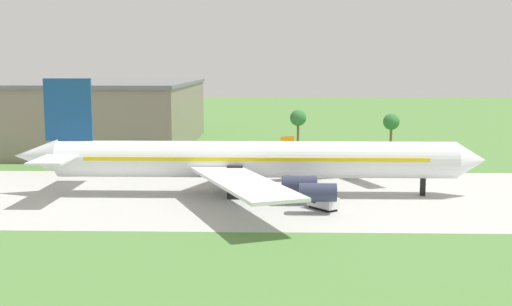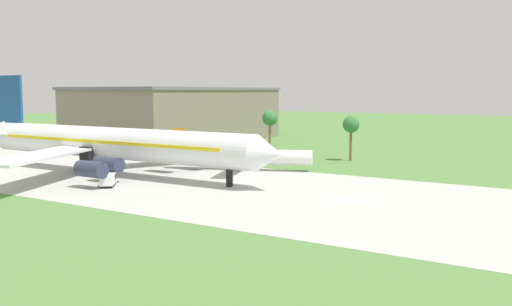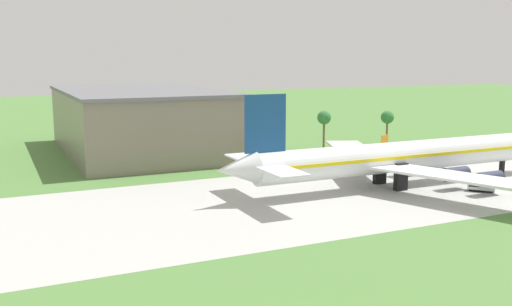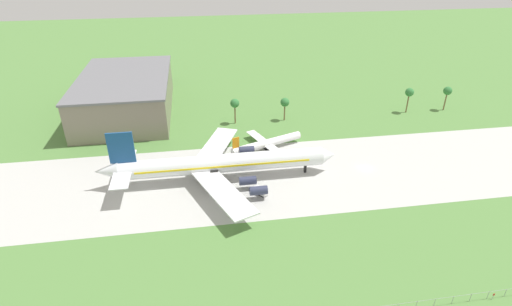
# 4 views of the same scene
# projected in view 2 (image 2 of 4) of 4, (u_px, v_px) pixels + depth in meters

# --- Properties ---
(ground_plane) EXTENTS (600.00, 600.00, 0.00)m
(ground_plane) POSITION_uv_depth(u_px,v_px,m) (346.00, 201.00, 78.11)
(ground_plane) COLOR #517F3D
(taxiway_strip) EXTENTS (320.00, 44.00, 0.02)m
(taxiway_strip) POSITION_uv_depth(u_px,v_px,m) (346.00, 201.00, 78.10)
(taxiway_strip) COLOR #B2B2AD
(taxiway_strip) RESTS_ON ground_plane
(jet_airliner) EXTENTS (73.65, 56.23, 18.19)m
(jet_airliner) POSITION_uv_depth(u_px,v_px,m) (106.00, 143.00, 103.47)
(jet_airliner) COLOR white
(jet_airliner) RESTS_ON ground_plane
(regional_aircraft) EXTENTS (26.47, 24.12, 7.87)m
(regional_aircraft) POSITION_uv_depth(u_px,v_px,m) (240.00, 156.00, 108.49)
(regional_aircraft) COLOR white
(regional_aircraft) RESTS_ON ground_plane
(baggage_tug) EXTENTS (4.50, 4.89, 1.91)m
(baggage_tug) POSITION_uv_depth(u_px,v_px,m) (108.00, 180.00, 89.82)
(baggage_tug) COLOR black
(baggage_tug) RESTS_ON ground_plane
(terminal_building) EXTENTS (36.72, 61.20, 16.08)m
(terminal_building) POSITION_uv_depth(u_px,v_px,m) (177.00, 114.00, 172.66)
(terminal_building) COLOR slate
(terminal_building) RESTS_ON ground_plane
(palm_tree_row) EXTENTS (95.40, 3.60, 10.91)m
(palm_tree_row) POSITION_uv_depth(u_px,v_px,m) (480.00, 126.00, 108.21)
(palm_tree_row) COLOR brown
(palm_tree_row) RESTS_ON ground_plane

